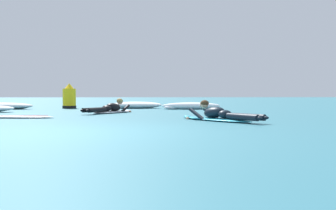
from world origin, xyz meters
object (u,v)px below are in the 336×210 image
(drifting_surfboard, at_px, (13,117))
(channel_marker_buoy, at_px, (69,98))
(surfer_near, at_px, (219,115))
(surfer_far, at_px, (110,109))

(drifting_surfboard, bearing_deg, channel_marker_buoy, 86.69)
(surfer_near, distance_m, channel_marker_buoy, 9.82)
(surfer_near, relative_size, surfer_far, 1.06)
(surfer_near, height_order, channel_marker_buoy, channel_marker_buoy)
(surfer_far, height_order, drifting_surfboard, surfer_far)
(surfer_far, relative_size, drifting_surfboard, 1.06)
(drifting_surfboard, xyz_separation_m, channel_marker_buoy, (0.40, 6.91, 0.42))
(surfer_near, relative_size, channel_marker_buoy, 2.26)
(surfer_near, xyz_separation_m, drifting_surfboard, (-5.22, 1.63, -0.10))
(surfer_near, xyz_separation_m, surfer_far, (-2.77, 4.08, 0.00))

